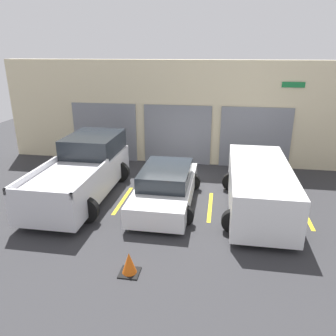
{
  "coord_description": "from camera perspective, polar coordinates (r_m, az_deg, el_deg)",
  "views": [
    {
      "loc": [
        1.71,
        -11.24,
        4.89
      ],
      "look_at": [
        0.0,
        -0.83,
        1.1
      ],
      "focal_mm": 35.0,
      "sensor_mm": 36.0,
      "label": 1
    }
  ],
  "objects": [
    {
      "name": "ground_plane",
      "position": [
        12.37,
        0.63,
        -3.51
      ],
      "size": [
        28.0,
        28.0,
        0.0
      ],
      "primitive_type": "plane",
      "color": "#2D2D30"
    },
    {
      "name": "shophouse_building",
      "position": [
        14.86,
        2.59,
        9.43
      ],
      "size": [
        16.41,
        0.68,
        4.53
      ],
      "color": "beige",
      "rests_on": "ground"
    },
    {
      "name": "pickup_truck",
      "position": [
        11.94,
        -14.55,
        -0.46
      ],
      "size": [
        2.56,
        5.32,
        1.92
      ],
      "color": "silver",
      "rests_on": "ground"
    },
    {
      "name": "sedan_white",
      "position": [
        10.96,
        -0.4,
        -3.32
      ],
      "size": [
        2.16,
        4.27,
        1.26
      ],
      "color": "white",
      "rests_on": "ground"
    },
    {
      "name": "sedan_side",
      "position": [
        10.79,
        15.54,
        -3.15
      ],
      "size": [
        2.28,
        4.87,
        1.5
      ],
      "color": "white",
      "rests_on": "ground"
    },
    {
      "name": "parking_stripe_far_left",
      "position": [
        12.68,
        -21.01,
        -4.3
      ],
      "size": [
        0.12,
        2.2,
        0.01
      ],
      "primitive_type": "cube",
      "color": "gold",
      "rests_on": "ground"
    },
    {
      "name": "parking_stripe_left",
      "position": [
        11.5,
        -7.86,
        -5.57
      ],
      "size": [
        0.12,
        2.2,
        0.01
      ],
      "primitive_type": "cube",
      "color": "gold",
      "rests_on": "ground"
    },
    {
      "name": "parking_stripe_centre",
      "position": [
        11.05,
        7.35,
        -6.66
      ],
      "size": [
        0.12,
        2.2,
        0.01
      ],
      "primitive_type": "cube",
      "color": "gold",
      "rests_on": "ground"
    },
    {
      "name": "parking_stripe_right",
      "position": [
        11.39,
        22.75,
        -7.29
      ],
      "size": [
        0.12,
        2.2,
        0.01
      ],
      "primitive_type": "cube",
      "color": "gold",
      "rests_on": "ground"
    },
    {
      "name": "traffic_cone",
      "position": [
        7.91,
        -6.77,
        -16.27
      ],
      "size": [
        0.47,
        0.47,
        0.55
      ],
      "color": "black",
      "rests_on": "ground"
    }
  ]
}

